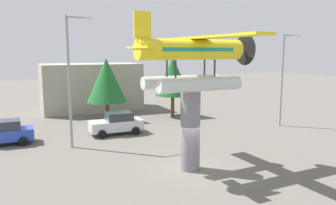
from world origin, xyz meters
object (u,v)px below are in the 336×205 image
at_px(floatplane_monument, 193,59).
at_px(car_near_blue, 3,133).
at_px(display_pedestal, 190,130).
at_px(streetlight_primary, 72,73).
at_px(storefront_building, 91,87).
at_px(tree_east, 107,80).
at_px(tree_center_back, 173,76).
at_px(streetlight_secondary, 284,73).
at_px(car_mid_silver, 117,123).

bearing_deg(floatplane_monument, car_near_blue, 132.38).
distance_m(display_pedestal, streetlight_primary, 9.38).
distance_m(floatplane_monument, streetlight_primary, 9.07).
distance_m(storefront_building, tree_east, 6.90).
height_order(car_near_blue, storefront_building, storefront_building).
bearing_deg(tree_east, storefront_building, 91.45).
bearing_deg(display_pedestal, tree_center_back, 68.44).
distance_m(floatplane_monument, streetlight_secondary, 14.41).
distance_m(display_pedestal, floatplane_monument, 3.94).
relative_size(display_pedestal, car_mid_silver, 1.08).
relative_size(car_near_blue, streetlight_secondary, 0.52).
height_order(floatplane_monument, car_near_blue, floatplane_monument).
xyz_separation_m(floatplane_monument, tree_center_back, (5.72, 14.79, -2.10)).
bearing_deg(streetlight_primary, tree_center_back, 34.30).
bearing_deg(floatplane_monument, tree_east, 91.22).
height_order(floatplane_monument, streetlight_primary, streetlight_primary).
height_order(display_pedestal, streetlight_primary, streetlight_primary).
height_order(car_near_blue, car_mid_silver, same).
height_order(streetlight_secondary, tree_center_back, streetlight_secondary).
distance_m(car_near_blue, streetlight_primary, 6.76).
relative_size(streetlight_secondary, storefront_building, 0.76).
distance_m(floatplane_monument, car_mid_silver, 11.17).
height_order(display_pedestal, storefront_building, storefront_building).
relative_size(car_mid_silver, tree_east, 0.70).
distance_m(tree_east, tree_center_back, 6.75).
relative_size(car_mid_silver, storefront_building, 0.40).
bearing_deg(car_near_blue, tree_center_back, -162.60).
distance_m(car_near_blue, tree_east, 10.78).
distance_m(streetlight_primary, tree_center_back, 13.44).
bearing_deg(streetlight_secondary, storefront_building, 132.14).
bearing_deg(streetlight_secondary, car_near_blue, 171.80).
xyz_separation_m(car_near_blue, storefront_building, (8.71, 12.09, 1.75)).
bearing_deg(storefront_building, streetlight_secondary, -47.86).
height_order(storefront_building, tree_center_back, tree_center_back).
relative_size(car_near_blue, car_mid_silver, 1.00).
relative_size(storefront_building, tree_center_back, 1.74).
bearing_deg(floatplane_monument, streetlight_secondary, 25.01).
xyz_separation_m(display_pedestal, car_near_blue, (-9.76, 9.91, -1.39)).
distance_m(display_pedestal, tree_east, 15.33).
height_order(streetlight_primary, tree_center_back, streetlight_primary).
xyz_separation_m(floatplane_monument, streetlight_secondary, (12.70, 6.64, -1.52)).
relative_size(floatplane_monument, streetlight_primary, 1.17).
xyz_separation_m(car_near_blue, tree_east, (8.88, 5.32, 3.02)).
height_order(car_near_blue, streetlight_primary, streetlight_primary).
relative_size(streetlight_secondary, tree_east, 1.35).
xyz_separation_m(car_mid_silver, tree_center_back, (7.35, 5.11, 3.23)).
height_order(display_pedestal, streetlight_secondary, streetlight_secondary).
xyz_separation_m(floatplane_monument, storefront_building, (-1.19, 21.99, -3.58)).
height_order(floatplane_monument, streetlight_secondary, floatplane_monument).
bearing_deg(floatplane_monument, storefront_building, 90.49).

